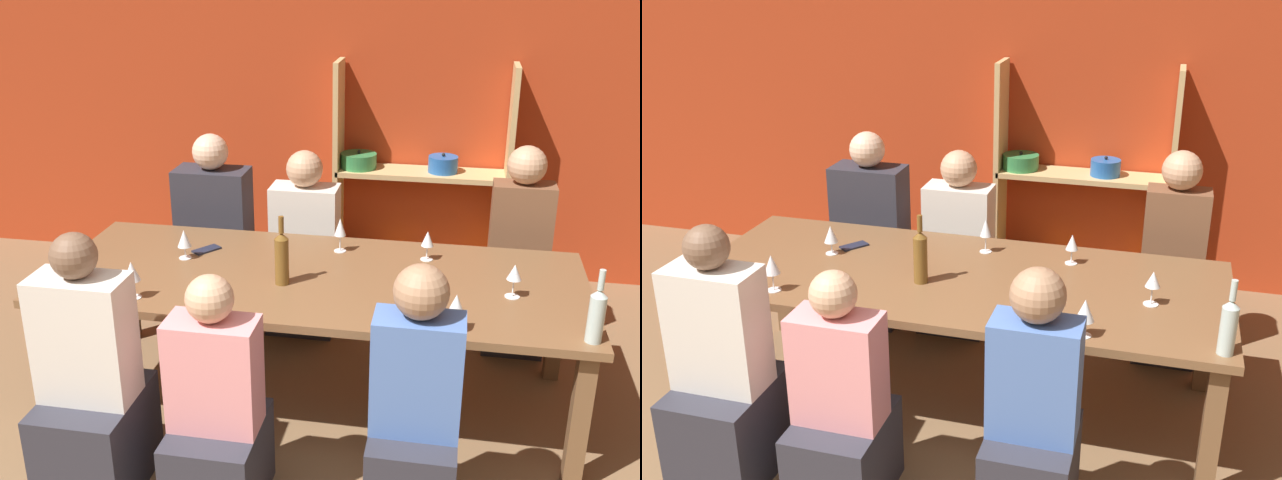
{
  "view_description": "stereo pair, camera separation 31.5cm",
  "coord_description": "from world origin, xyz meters",
  "views": [
    {
      "loc": [
        0.67,
        -1.39,
        2.25
      ],
      "look_at": [
        0.02,
        2.06,
        0.87
      ],
      "focal_mm": 42.0,
      "sensor_mm": 36.0,
      "label": 1
    },
    {
      "loc": [
        0.98,
        -1.32,
        2.25
      ],
      "look_at": [
        0.02,
        2.06,
        0.87
      ],
      "focal_mm": 42.0,
      "sensor_mm": 36.0,
      "label": 2
    }
  ],
  "objects": [
    {
      "name": "person_near_b",
      "position": [
        0.58,
        1.1,
        0.45
      ],
      "size": [
        0.34,
        0.43,
        1.19
      ],
      "color": "#2D2D38",
      "rests_on": "ground_plane"
    },
    {
      "name": "wine_bottle_dark",
      "position": [
        -0.12,
        1.83,
        0.86
      ],
      "size": [
        0.07,
        0.07,
        0.35
      ],
      "color": "brown",
      "rests_on": "dining_table"
    },
    {
      "name": "wine_glass_white_b",
      "position": [
        -0.77,
        1.55,
        0.85
      ],
      "size": [
        0.08,
        0.08,
        0.18
      ],
      "color": "white",
      "rests_on": "dining_table"
    },
    {
      "name": "wine_glass_white_a",
      "position": [
        0.71,
        1.5,
        0.84
      ],
      "size": [
        0.08,
        0.08,
        0.17
      ],
      "color": "white",
      "rests_on": "dining_table"
    },
    {
      "name": "shelf_unit",
      "position": [
        0.42,
        3.63,
        0.54
      ],
      "size": [
        1.2,
        0.3,
        1.55
      ],
      "color": "tan",
      "rests_on": "ground_plane"
    },
    {
      "name": "wall_back_red",
      "position": [
        0.0,
        3.83,
        1.35
      ],
      "size": [
        8.8,
        0.06,
        2.7
      ],
      "color": "#B23819",
      "rests_on": "ground_plane"
    },
    {
      "name": "person_near_c",
      "position": [
        -0.23,
        1.1,
        0.39
      ],
      "size": [
        0.37,
        0.46,
        1.08
      ],
      "color": "#2D2D38",
      "rests_on": "ground_plane"
    },
    {
      "name": "person_near_a",
      "position": [
        -0.8,
        1.12,
        0.44
      ],
      "size": [
        0.4,
        0.49,
        1.2
      ],
      "color": "#2D2D38",
      "rests_on": "ground_plane"
    },
    {
      "name": "dining_table",
      "position": [
        0.02,
        1.96,
        0.66
      ],
      "size": [
        2.66,
        1.09,
        0.72
      ],
      "color": "brown",
      "rests_on": "ground_plane"
    },
    {
      "name": "wine_glass_red_b",
      "position": [
        0.55,
        2.26,
        0.83
      ],
      "size": [
        0.06,
        0.06,
        0.16
      ],
      "color": "white",
      "rests_on": "dining_table"
    },
    {
      "name": "person_far_c",
      "position": [
        -0.22,
        2.84,
        0.41
      ],
      "size": [
        0.41,
        0.51,
        1.12
      ],
      "rotation": [
        0.0,
        0.0,
        3.14
      ],
      "color": "#2D2D38",
      "rests_on": "ground_plane"
    },
    {
      "name": "wine_bottle_green",
      "position": [
        1.28,
        1.51,
        0.85
      ],
      "size": [
        0.07,
        0.07,
        0.32
      ],
      "color": "#B2C6C1",
      "rests_on": "dining_table"
    },
    {
      "name": "person_far_b",
      "position": [
        -0.8,
        2.83,
        0.43
      ],
      "size": [
        0.45,
        0.57,
        1.2
      ],
      "rotation": [
        0.0,
        0.0,
        3.14
      ],
      "color": "#2D2D38",
      "rests_on": "ground_plane"
    },
    {
      "name": "cell_phone",
      "position": [
        -0.62,
        2.17,
        0.73
      ],
      "size": [
        0.15,
        0.16,
        0.01
      ],
      "color": "#1E2338",
      "rests_on": "dining_table"
    },
    {
      "name": "person_far_a",
      "position": [
        1.06,
        2.8,
        0.47
      ],
      "size": [
        0.35,
        0.44,
        1.22
      ],
      "rotation": [
        0.0,
        0.0,
        3.14
      ],
      "color": "#2D2D38",
      "rests_on": "ground_plane"
    },
    {
      "name": "wine_glass_red_c",
      "position": [
        0.09,
        2.29,
        0.85
      ],
      "size": [
        0.06,
        0.06,
        0.19
      ],
      "color": "white",
      "rests_on": "dining_table"
    },
    {
      "name": "wine_glass_red_a",
      "position": [
        -0.7,
        2.05,
        0.83
      ],
      "size": [
        0.07,
        0.07,
        0.16
      ],
      "color": "white",
      "rests_on": "dining_table"
    },
    {
      "name": "wine_glass_red_d",
      "position": [
        0.97,
        1.88,
        0.84
      ],
      "size": [
        0.07,
        0.07,
        0.16
      ],
      "color": "white",
      "rests_on": "dining_table"
    }
  ]
}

